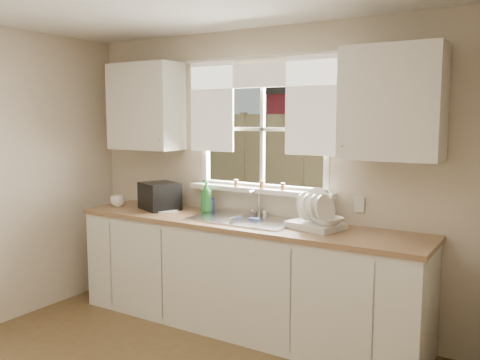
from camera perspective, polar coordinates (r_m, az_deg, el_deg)
The scene contains 19 objects.
room_walls at distance 2.80m, azimuth -18.86°, elevation -3.93°, with size 3.62×4.02×2.50m.
window at distance 4.37m, azimuth 2.43°, elevation 3.55°, with size 1.38×0.16×1.06m.
curtains at distance 4.32m, azimuth 2.12°, elevation 9.46°, with size 1.50×0.03×0.81m.
base_cabinets at distance 4.29m, azimuth 0.21°, elevation -10.83°, with size 3.00×0.62×0.87m, color silver.
countertop at distance 4.17m, azimuth 0.22°, elevation -4.87°, with size 3.04×0.65×0.04m, color olive.
upper_cabinet_left at distance 4.89m, azimuth -10.54°, elevation 8.08°, with size 0.70×0.33×0.80m, color silver.
upper_cabinet_right at distance 3.76m, azimuth 16.72°, elevation 8.25°, with size 0.70×0.33×0.80m, color silver.
wall_outlet at distance 4.04m, azimuth 13.23°, elevation -2.70°, with size 0.08×0.01×0.12m, color beige.
sill_jars at distance 4.33m, azimuth 2.24°, elevation -0.54°, with size 0.50×0.04×0.06m.
backyard at distance 10.47m, azimuth 23.71°, elevation 15.86°, with size 20.00×10.00×6.13m.
sink at distance 4.21m, azimuth 0.44°, elevation -5.49°, with size 0.88×0.52×0.40m.
dish_rack at distance 3.92m, azimuth 8.49°, elevation -4.24°, with size 0.45×0.38×0.30m.
bowl at distance 3.83m, azimuth 9.73°, elevation -4.53°, with size 0.23×0.23×0.06m, color white.
soap_bottle_a at distance 4.51m, azimuth -3.79°, elevation -1.90°, with size 0.11×0.11×0.28m, color #287C34.
soap_bottle_b at distance 4.55m, azimuth -3.53°, elevation -2.47°, with size 0.08×0.08×0.18m, color blue.
soap_bottle_c at distance 4.86m, azimuth -9.78°, elevation -2.16°, with size 0.11×0.11×0.15m, color beige.
saucer at distance 4.60m, azimuth -8.08°, elevation -3.49°, with size 0.19×0.19×0.01m, color white.
cup at distance 4.95m, azimuth -13.58°, elevation -2.32°, with size 0.13×0.13×0.10m, color white.
black_appliance at distance 4.73m, azimuth -9.01°, elevation -1.78°, with size 0.34×0.29×0.25m, color black.
Camera 1 is at (2.13, -1.80, 1.75)m, focal length 38.00 mm.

